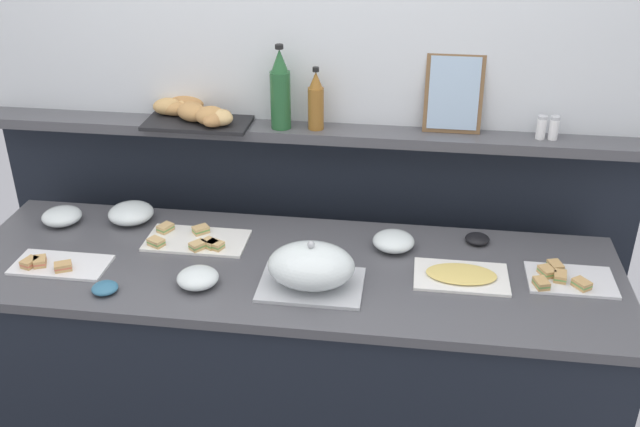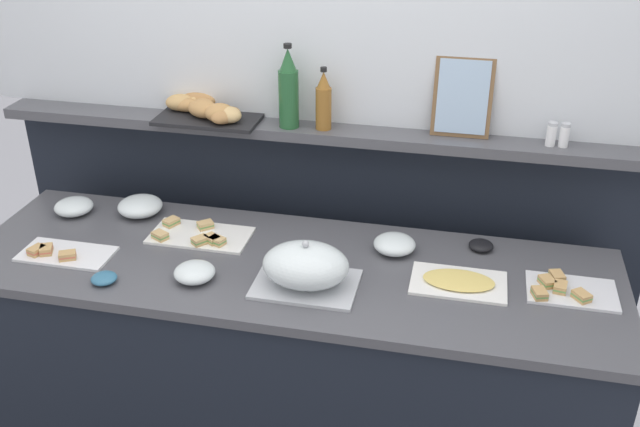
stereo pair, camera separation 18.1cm
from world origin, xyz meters
name	(u,v)px [view 2 (the right image)]	position (x,y,z in m)	size (l,w,h in m)	color
ground_plane	(324,360)	(0.00, 0.60, 0.00)	(12.00, 12.00, 0.00)	#4C4C51
buffet_counter	(290,366)	(0.00, 0.00, 0.45)	(2.28, 0.71, 0.90)	black
back_ledge_unit	(321,250)	(0.00, 0.53, 0.65)	(2.56, 0.22, 1.24)	black
sandwich_platter_rear	(198,235)	(-0.37, 0.11, 0.91)	(0.37, 0.20, 0.04)	white
sandwich_platter_front	(62,253)	(-0.79, -0.12, 0.91)	(0.33, 0.16, 0.04)	white
sandwich_platter_side	(566,290)	(0.93, 0.03, 0.91)	(0.29, 0.19, 0.04)	silver
cold_cuts_platter	(459,282)	(0.58, 0.00, 0.91)	(0.31, 0.20, 0.02)	white
serving_cloche	(306,267)	(0.09, -0.12, 0.97)	(0.34, 0.24, 0.17)	#B7BABF
glass_bowl_large	(74,207)	(-0.91, 0.18, 0.93)	(0.15, 0.15, 0.06)	silver
glass_bowl_medium	(394,245)	(0.35, 0.17, 0.93)	(0.15, 0.15, 0.06)	silver
glass_bowl_small	(195,273)	(-0.28, -0.16, 0.92)	(0.14, 0.14, 0.06)	silver
glass_bowl_extra	(140,207)	(-0.66, 0.24, 0.93)	(0.17, 0.17, 0.07)	silver
condiment_bowl_dark	(481,245)	(0.65, 0.25, 0.91)	(0.09, 0.09, 0.03)	black
condiment_bowl_teal	(104,278)	(-0.56, -0.24, 0.91)	(0.09, 0.09, 0.03)	teal
wine_bottle_green	(289,90)	(-0.10, 0.43, 1.38)	(0.08, 0.08, 0.32)	#23562D
vinegar_bottle_amber	(324,102)	(0.03, 0.44, 1.34)	(0.06, 0.06, 0.24)	#8E5B23
salt_shaker	(551,134)	(0.85, 0.45, 1.28)	(0.03, 0.03, 0.09)	white
pepper_shaker	(564,135)	(0.90, 0.45, 1.28)	(0.03, 0.03, 0.09)	white
bread_basket	(206,108)	(-0.44, 0.46, 1.27)	(0.40, 0.31, 0.08)	black
framed_picture	(463,97)	(0.53, 0.49, 1.38)	(0.21, 0.07, 0.29)	brown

